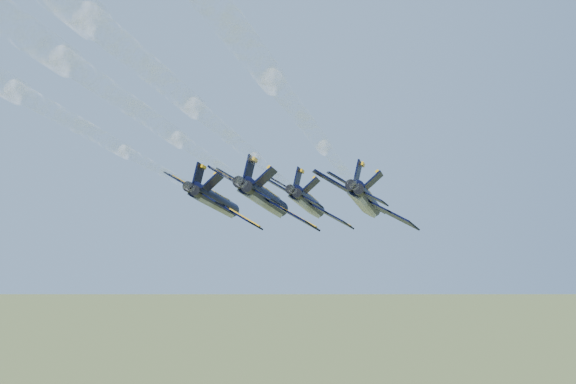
{
  "coord_description": "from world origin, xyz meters",
  "views": [
    {
      "loc": [
        0.97,
        -91.6,
        92.03
      ],
      "look_at": [
        3.9,
        1.96,
        95.37
      ],
      "focal_mm": 50.0,
      "sensor_mm": 36.0,
      "label": 1
    }
  ],
  "objects_px": {
    "jet_left": "(216,201)",
    "jet_slot": "(265,198)",
    "jet_right": "(366,200)",
    "jet_lead": "(308,202)"
  },
  "relations": [
    {
      "from": "jet_left",
      "to": "jet_slot",
      "type": "bearing_deg",
      "value": -44.0
    },
    {
      "from": "jet_right",
      "to": "jet_slot",
      "type": "height_order",
      "value": "same"
    },
    {
      "from": "jet_lead",
      "to": "jet_right",
      "type": "distance_m",
      "value": 13.14
    },
    {
      "from": "jet_lead",
      "to": "jet_right",
      "type": "relative_size",
      "value": 1.0
    },
    {
      "from": "jet_left",
      "to": "jet_right",
      "type": "height_order",
      "value": "same"
    },
    {
      "from": "jet_lead",
      "to": "jet_slot",
      "type": "bearing_deg",
      "value": -89.66
    },
    {
      "from": "jet_lead",
      "to": "jet_right",
      "type": "height_order",
      "value": "same"
    },
    {
      "from": "jet_lead",
      "to": "jet_slot",
      "type": "relative_size",
      "value": 1.0
    },
    {
      "from": "jet_right",
      "to": "jet_slot",
      "type": "distance_m",
      "value": 12.8
    },
    {
      "from": "jet_lead",
      "to": "jet_right",
      "type": "bearing_deg",
      "value": -46.38
    }
  ]
}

